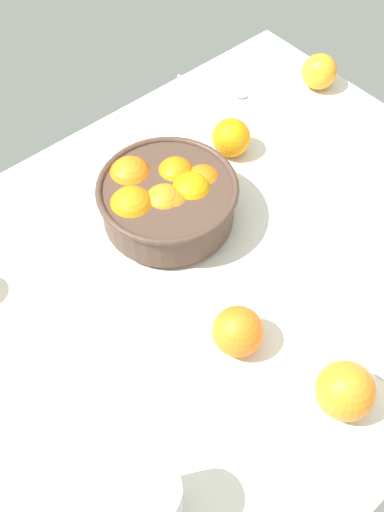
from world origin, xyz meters
The scene contains 8 objects.
ground_plane centered at (0.00, 0.00, -1.50)cm, with size 124.04×87.15×3.00cm, color silver.
fruit_bowl centered at (6.59, 13.65, 5.37)cm, with size 24.92×24.92×10.53cm.
juice_glass centered at (-26.98, -24.65, 5.20)cm, with size 7.94×7.94×11.82cm.
loose_orange_0 centered at (55.39, 21.44, 3.78)cm, with size 7.56×7.56×7.56cm, color orange.
loose_orange_1 centered at (-1.41, -13.39, 4.00)cm, with size 7.99×7.99×7.99cm, color orange.
loose_orange_2 centered at (3.57, -30.50, 4.37)cm, with size 8.73×8.73×8.73cm, color orange.
loose_orange_4 centered at (26.98, 18.77, 3.79)cm, with size 7.59×7.59×7.59cm, color orange.
spoon centered at (38.58, 33.70, 0.43)cm, with size 7.71×16.20×1.00cm.
Camera 1 is at (-34.78, -41.61, 84.00)cm, focal length 41.38 mm.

